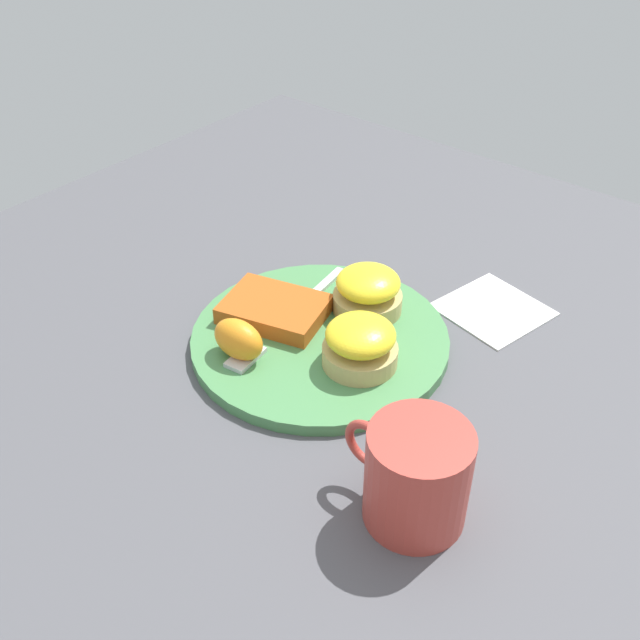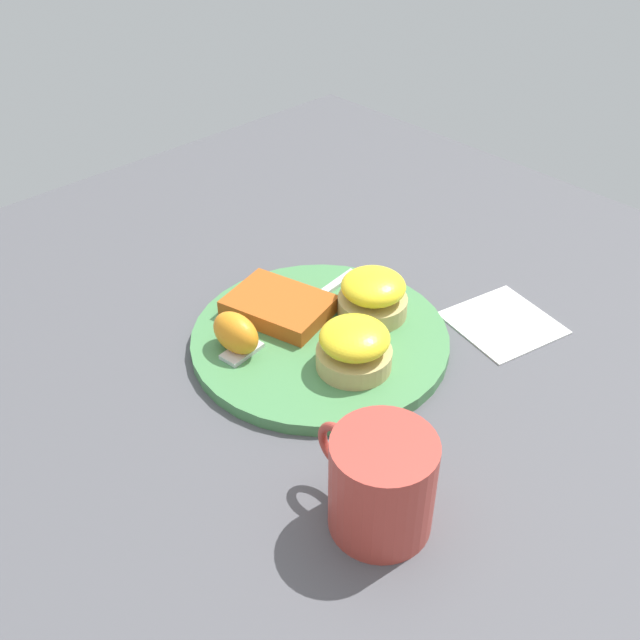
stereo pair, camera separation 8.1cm
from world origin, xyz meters
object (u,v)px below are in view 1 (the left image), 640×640
at_px(sandwich_benedict_left, 360,344).
at_px(fork, 284,322).
at_px(cup, 416,476).
at_px(sandwich_benedict_right, 368,291).
at_px(orange_wedge, 238,339).
at_px(hashbrown_patty, 275,309).

height_order(sandwich_benedict_left, fork, sandwich_benedict_left).
bearing_deg(sandwich_benedict_left, cup, 141.07).
relative_size(sandwich_benedict_right, cup, 0.67).
height_order(fork, cup, cup).
bearing_deg(orange_wedge, sandwich_benedict_right, -109.90).
distance_m(sandwich_benedict_right, hashbrown_patty, 0.11).
xyz_separation_m(sandwich_benedict_left, cup, (-0.15, 0.12, 0.01)).
distance_m(sandwich_benedict_right, orange_wedge, 0.16).
height_order(sandwich_benedict_right, cup, cup).
bearing_deg(fork, sandwich_benedict_right, -124.69).
relative_size(orange_wedge, cup, 0.50).
bearing_deg(cup, sandwich_benedict_right, -45.38).
bearing_deg(hashbrown_patty, fork, 166.40).
relative_size(orange_wedge, fork, 0.27).
height_order(sandwich_benedict_right, fork, sandwich_benedict_right).
xyz_separation_m(orange_wedge, cup, (-0.25, 0.05, 0.01)).
bearing_deg(hashbrown_patty, cup, 155.60).
xyz_separation_m(hashbrown_patty, fork, (-0.02, 0.00, -0.01)).
distance_m(hashbrown_patty, cup, 0.30).
xyz_separation_m(sandwich_benedict_left, fork, (0.11, -0.00, -0.02)).
xyz_separation_m(sandwich_benedict_right, hashbrown_patty, (0.07, 0.08, -0.02)).
bearing_deg(sandwich_benedict_left, orange_wedge, 33.95).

